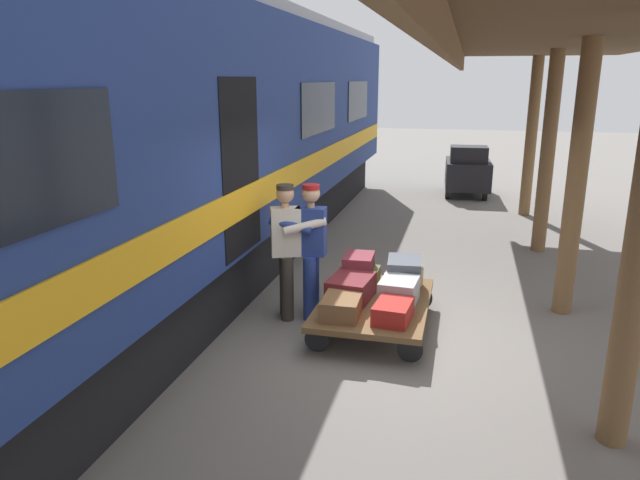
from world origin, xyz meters
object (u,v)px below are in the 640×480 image
(suitcase_burgundy_valise, at_px, (359,262))
(porter_in_overalls, at_px, (310,246))
(luggage_cart, at_px, (374,305))
(porter_by_door, at_px, (288,247))
(suitcase_red_plastic, at_px, (393,311))
(suitcase_olive_duffel, at_px, (359,277))
(suitcase_slate_roller, at_px, (404,265))
(suitcase_brown_leather, at_px, (342,306))
(suitcase_gray_aluminum, at_px, (399,291))
(suitcase_maroon_trunk, at_px, (351,288))
(suitcase_tan_vintage, at_px, (404,279))
(baggage_tug, at_px, (468,171))
(train_car, at_px, (123,154))

(suitcase_burgundy_valise, relative_size, porter_in_overalls, 0.29)
(luggage_cart, height_order, porter_by_door, porter_by_door)
(suitcase_red_plastic, distance_m, suitcase_olive_duffel, 1.21)
(suitcase_red_plastic, xyz_separation_m, porter_by_door, (1.40, -0.62, 0.47))
(suitcase_slate_roller, distance_m, porter_by_door, 1.49)
(suitcase_brown_leather, xyz_separation_m, suitcase_gray_aluminum, (-0.58, -0.53, 0.03))
(porter_by_door, bearing_deg, luggage_cart, 175.67)
(suitcase_gray_aluminum, relative_size, suitcase_olive_duffel, 1.00)
(suitcase_maroon_trunk, bearing_deg, suitcase_tan_vintage, -137.32)
(suitcase_red_plastic, height_order, suitcase_olive_duffel, same)
(luggage_cart, distance_m, suitcase_tan_vintage, 0.63)
(luggage_cart, bearing_deg, suitcase_brown_leather, 61.53)
(suitcase_tan_vintage, xyz_separation_m, suitcase_olive_duffel, (0.58, -0.00, -0.01))
(suitcase_tan_vintage, height_order, baggage_tug, baggage_tug)
(train_car, bearing_deg, porter_in_overalls, -166.76)
(luggage_cart, distance_m, suitcase_gray_aluminum, 0.35)
(suitcase_olive_duffel, height_order, porter_by_door, porter_by_door)
(suitcase_slate_roller, bearing_deg, train_car, 14.89)
(suitcase_tan_vintage, bearing_deg, suitcase_slate_roller, -122.40)
(suitcase_maroon_trunk, bearing_deg, train_car, 7.18)
(train_car, distance_m, suitcase_maroon_trunk, 3.16)
(suitcase_red_plastic, distance_m, suitcase_maroon_trunk, 0.79)
(suitcase_tan_vintage, height_order, suitcase_slate_roller, suitcase_slate_roller)
(suitcase_olive_duffel, bearing_deg, luggage_cart, 118.47)
(suitcase_red_plastic, bearing_deg, train_car, -3.29)
(suitcase_tan_vintage, relative_size, porter_in_overalls, 0.26)
(luggage_cart, bearing_deg, suitcase_gray_aluminum, -180.00)
(suitcase_maroon_trunk, height_order, porter_by_door, porter_by_door)
(suitcase_brown_leather, bearing_deg, porter_in_overalls, -51.16)
(porter_in_overalls, bearing_deg, porter_by_door, 17.36)
(train_car, relative_size, porter_by_door, 12.12)
(suitcase_burgundy_valise, xyz_separation_m, porter_by_door, (0.82, 0.44, 0.27))
(suitcase_gray_aluminum, xyz_separation_m, porter_by_door, (1.40, -0.08, 0.43))
(suitcase_maroon_trunk, xyz_separation_m, porter_by_door, (0.82, -0.08, 0.44))
(suitcase_burgundy_valise, bearing_deg, baggage_tug, -98.97)
(train_car, xyz_separation_m, baggage_tug, (-4.03, -9.20, -1.43))
(suitcase_brown_leather, distance_m, suitcase_burgundy_valise, 1.08)
(train_car, bearing_deg, porter_by_door, -167.34)
(luggage_cart, relative_size, suitcase_brown_leather, 3.32)
(porter_by_door, bearing_deg, baggage_tug, -103.65)
(suitcase_slate_roller, height_order, baggage_tug, baggage_tug)
(suitcase_slate_roller, bearing_deg, suitcase_maroon_trunk, 42.73)
(suitcase_tan_vintage, xyz_separation_m, suitcase_maroon_trunk, (0.58, 0.53, 0.02))
(train_car, distance_m, suitcase_olive_duffel, 3.28)
(suitcase_red_plastic, relative_size, suitcase_maroon_trunk, 0.86)
(suitcase_red_plastic, relative_size, porter_in_overalls, 0.32)
(suitcase_tan_vintage, xyz_separation_m, suitcase_slate_roller, (-0.00, -0.00, 0.19))
(suitcase_olive_duffel, bearing_deg, suitcase_tan_vintage, 180.00)
(suitcase_tan_vintage, height_order, suitcase_maroon_trunk, suitcase_maroon_trunk)
(luggage_cart, bearing_deg, suitcase_slate_roller, -118.49)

